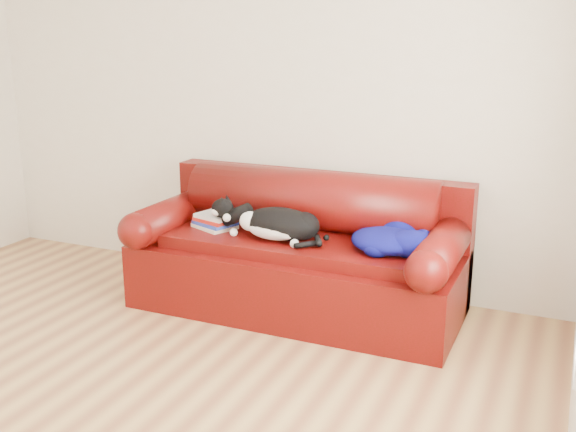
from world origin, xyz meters
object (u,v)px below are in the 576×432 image
object	(u,v)px
cat	(279,225)
blanket	(391,239)
book_stack	(215,221)
sofa_base	(297,274)

from	to	relation	value
cat	blanket	xyz separation A→B (m)	(0.71, 0.07, -0.03)
book_stack	cat	distance (m)	0.50
sofa_base	book_stack	world-z (taller)	book_stack
cat	blanket	distance (m)	0.71
cat	blanket	bearing A→B (deg)	3.36
cat	sofa_base	bearing A→B (deg)	55.40
sofa_base	blanket	size ratio (longest dim) A/B	3.82
sofa_base	cat	size ratio (longest dim) A/B	2.94
sofa_base	book_stack	xyz separation A→B (m)	(-0.57, -0.05, 0.31)
cat	blanket	world-z (taller)	cat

